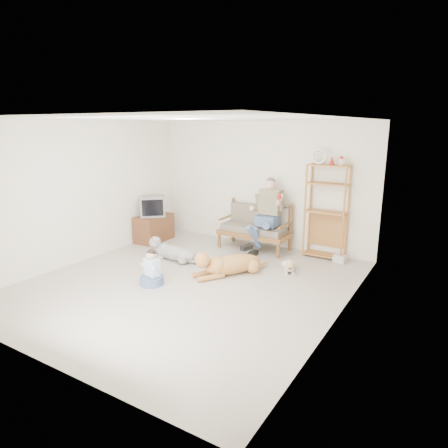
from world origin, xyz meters
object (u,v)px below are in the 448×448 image
Objects in this scene: loveseat at (256,226)px; tv_stand at (154,228)px; etagere at (326,211)px; golden_retriever at (227,264)px.

loveseat is 1.66× the size of tv_stand.
etagere reaches higher than loveseat.
tv_stand reaches higher than golden_retriever.
golden_retriever is at bearing -22.28° from tv_stand.
loveseat is at bearing 16.03° from tv_stand.
tv_stand is at bearing -162.62° from loveseat.
loveseat is at bearing -173.05° from etagere.
tv_stand is at bearing -166.82° from etagere.
tv_stand is 2.75m from golden_retriever.
golden_retriever is (-1.17, -1.87, -0.76)m from etagere.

